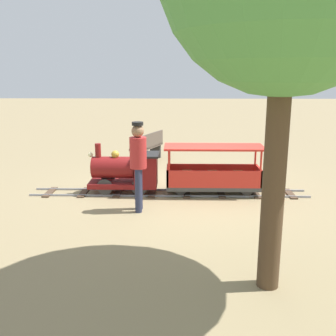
{
  "coord_description": "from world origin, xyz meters",
  "views": [
    {
      "loc": [
        -7.83,
        0.18,
        2.46
      ],
      "look_at": [
        0.0,
        0.35,
        0.55
      ],
      "focal_mm": 42.2,
      "sensor_mm": 36.0,
      "label": 1
    }
  ],
  "objects_px": {
    "passenger_car": "(213,174)",
    "conductor_person": "(138,159)",
    "locomotive": "(127,171)",
    "park_bench": "(148,147)"
  },
  "relations": [
    {
      "from": "park_bench",
      "to": "locomotive",
      "type": "bearing_deg",
      "value": 175.76
    },
    {
      "from": "locomotive",
      "to": "conductor_person",
      "type": "distance_m",
      "value": 1.18
    },
    {
      "from": "passenger_car",
      "to": "park_bench",
      "type": "bearing_deg",
      "value": 27.07
    },
    {
      "from": "conductor_person",
      "to": "park_bench",
      "type": "relative_size",
      "value": 1.2
    },
    {
      "from": "passenger_car",
      "to": "park_bench",
      "type": "height_order",
      "value": "passenger_car"
    },
    {
      "from": "locomotive",
      "to": "passenger_car",
      "type": "xyz_separation_m",
      "value": [
        0.0,
        -1.77,
        -0.06
      ]
    },
    {
      "from": "locomotive",
      "to": "park_bench",
      "type": "distance_m",
      "value": 3.04
    },
    {
      "from": "locomotive",
      "to": "park_bench",
      "type": "xyz_separation_m",
      "value": [
        3.03,
        -0.22,
        -0.07
      ]
    },
    {
      "from": "passenger_car",
      "to": "park_bench",
      "type": "xyz_separation_m",
      "value": [
        3.03,
        1.55,
        -0.01
      ]
    },
    {
      "from": "passenger_car",
      "to": "conductor_person",
      "type": "xyz_separation_m",
      "value": [
        -1.03,
        1.43,
        0.53
      ]
    }
  ]
}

